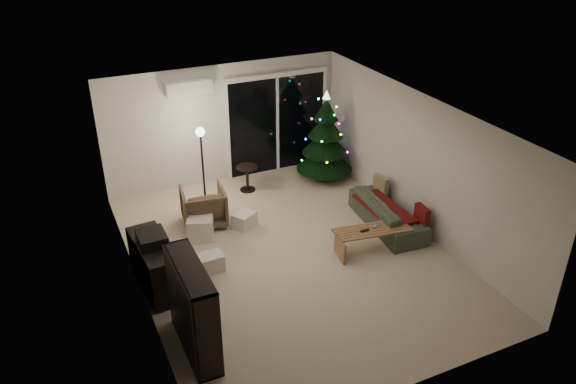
{
  "coord_description": "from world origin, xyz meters",
  "views": [
    {
      "loc": [
        -3.39,
        -7.21,
        5.43
      ],
      "look_at": [
        0.1,
        0.3,
        1.05
      ],
      "focal_mm": 35.0,
      "sensor_mm": 36.0,
      "label": 1
    }
  ],
  "objects_px": {
    "coffee_table": "(372,239)",
    "christmas_tree": "(325,136)",
    "sofa": "(388,213)",
    "bookshelf": "(181,312)",
    "armchair": "(204,206)",
    "media_cabinet": "(155,265)"
  },
  "relations": [
    {
      "from": "media_cabinet",
      "to": "sofa",
      "type": "bearing_deg",
      "value": -4.17
    },
    {
      "from": "media_cabinet",
      "to": "christmas_tree",
      "type": "height_order",
      "value": "christmas_tree"
    },
    {
      "from": "bookshelf",
      "to": "coffee_table",
      "type": "relative_size",
      "value": 1.02
    },
    {
      "from": "armchair",
      "to": "christmas_tree",
      "type": "distance_m",
      "value": 3.1
    },
    {
      "from": "coffee_table",
      "to": "christmas_tree",
      "type": "height_order",
      "value": "christmas_tree"
    },
    {
      "from": "armchair",
      "to": "sofa",
      "type": "height_order",
      "value": "armchair"
    },
    {
      "from": "bookshelf",
      "to": "media_cabinet",
      "type": "xyz_separation_m",
      "value": [
        0.0,
        1.55,
        -0.26
      ]
    },
    {
      "from": "sofa",
      "to": "coffee_table",
      "type": "bearing_deg",
      "value": 133.86
    },
    {
      "from": "bookshelf",
      "to": "christmas_tree",
      "type": "bearing_deg",
      "value": 28.04
    },
    {
      "from": "armchair",
      "to": "coffee_table",
      "type": "distance_m",
      "value": 3.12
    },
    {
      "from": "media_cabinet",
      "to": "christmas_tree",
      "type": "relative_size",
      "value": 0.66
    },
    {
      "from": "sofa",
      "to": "christmas_tree",
      "type": "height_order",
      "value": "christmas_tree"
    },
    {
      "from": "armchair",
      "to": "coffee_table",
      "type": "bearing_deg",
      "value": 146.5
    },
    {
      "from": "bookshelf",
      "to": "armchair",
      "type": "height_order",
      "value": "bookshelf"
    },
    {
      "from": "armchair",
      "to": "christmas_tree",
      "type": "xyz_separation_m",
      "value": [
        2.94,
        0.76,
        0.61
      ]
    },
    {
      "from": "coffee_table",
      "to": "christmas_tree",
      "type": "relative_size",
      "value": 0.67
    },
    {
      "from": "christmas_tree",
      "to": "sofa",
      "type": "bearing_deg",
      "value": -87.07
    },
    {
      "from": "coffee_table",
      "to": "sofa",
      "type": "bearing_deg",
      "value": 47.44
    },
    {
      "from": "coffee_table",
      "to": "bookshelf",
      "type": "bearing_deg",
      "value": -155.23
    },
    {
      "from": "bookshelf",
      "to": "sofa",
      "type": "distance_m",
      "value": 4.6
    },
    {
      "from": "christmas_tree",
      "to": "bookshelf",
      "type": "bearing_deg",
      "value": -137.39
    },
    {
      "from": "bookshelf",
      "to": "media_cabinet",
      "type": "height_order",
      "value": "bookshelf"
    }
  ]
}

